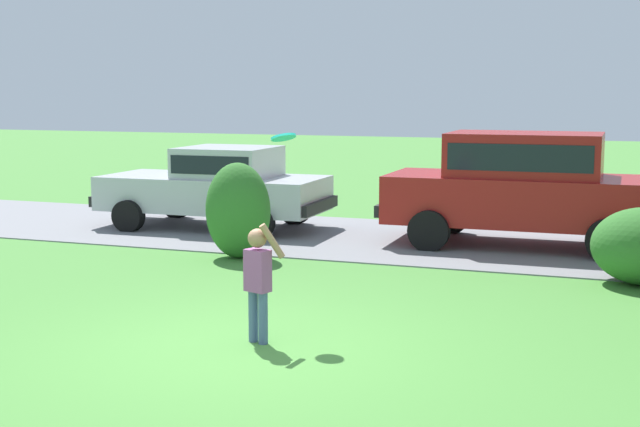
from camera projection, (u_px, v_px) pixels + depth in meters
ground_plane at (242, 348)px, 9.03m from camera, size 80.00×80.00×0.00m
driveway_strip at (408, 241)px, 15.38m from camera, size 28.00×4.40×0.02m
shrub_near_tree at (238, 211)px, 13.76m from camera, size 1.04×0.89×1.50m
parked_sedan at (218, 184)px, 16.68m from camera, size 4.43×2.15×1.56m
parked_suv at (524, 183)px, 14.69m from camera, size 4.72×2.13×1.92m
child_thrower at (258, 276)px, 9.12m from camera, size 0.48×0.24×1.29m
frisbee at (283, 137)px, 9.61m from camera, size 0.29×0.28×0.15m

